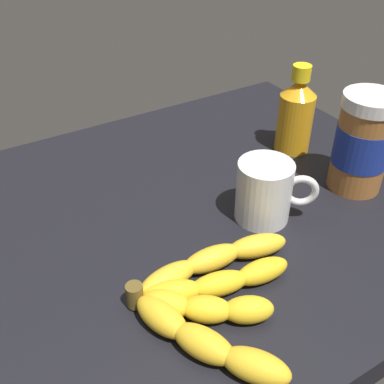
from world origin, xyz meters
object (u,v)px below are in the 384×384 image
object	(u,v)px
banana_bunch	(210,297)
peanut_butter_jar	(363,143)
coffee_mug	(265,191)
honey_bottle	(296,114)

from	to	relation	value
banana_bunch	peanut_butter_jar	size ratio (longest dim) A/B	1.49
banana_bunch	coffee_mug	distance (cm)	18.69
banana_bunch	peanut_butter_jar	world-z (taller)	peanut_butter_jar
peanut_butter_jar	banana_bunch	bearing A→B (deg)	-164.87
peanut_butter_jar	coffee_mug	size ratio (longest dim) A/B	1.50
peanut_butter_jar	coffee_mug	xyz separation A→B (cm)	(-17.13, 1.11, -3.17)
honey_bottle	peanut_butter_jar	bearing A→B (deg)	-86.98
peanut_butter_jar	honey_bottle	world-z (taller)	same
peanut_butter_jar	coffee_mug	bearing A→B (deg)	176.28
banana_bunch	coffee_mug	xyz separation A→B (cm)	(15.55, 9.95, 2.92)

